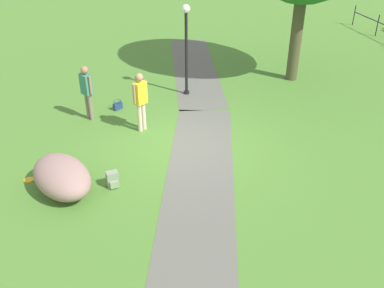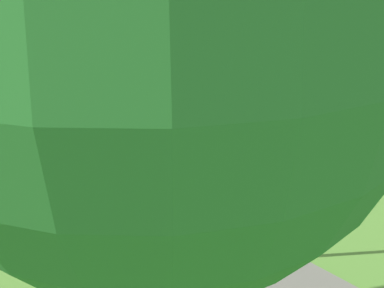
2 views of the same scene
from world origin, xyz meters
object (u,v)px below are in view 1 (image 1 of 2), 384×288
object	(u,v)px
lamp_post	(186,40)
woman_with_handbag	(87,89)
backpack_by_boulder	(113,180)
frisbee_on_grass	(29,180)
man_near_boulder	(140,98)
handbag_on_grass	(118,105)
lawn_boulder	(62,177)

from	to	relation	value
lamp_post	woman_with_handbag	bearing A→B (deg)	-68.27
backpack_by_boulder	frisbee_on_grass	bearing A→B (deg)	-108.50
man_near_boulder	backpack_by_boulder	bearing A→B (deg)	-19.93
handbag_on_grass	lamp_post	bearing A→B (deg)	108.39
backpack_by_boulder	frisbee_on_grass	size ratio (longest dim) A/B	1.61
lamp_post	handbag_on_grass	size ratio (longest dim) A/B	8.13
frisbee_on_grass	man_near_boulder	bearing A→B (deg)	124.21
woman_with_handbag	man_near_boulder	size ratio (longest dim) A/B	0.97
man_near_boulder	backpack_by_boulder	xyz separation A→B (m)	(2.74, -0.99, -0.86)
man_near_boulder	frisbee_on_grass	xyz separation A→B (m)	(2.06, -3.03, -1.04)
lamp_post	woman_with_handbag	size ratio (longest dim) A/B	1.79
man_near_boulder	backpack_by_boulder	distance (m)	3.04
lawn_boulder	backpack_by_boulder	bearing A→B (deg)	87.09
lamp_post	woman_with_handbag	world-z (taller)	lamp_post
backpack_by_boulder	frisbee_on_grass	xyz separation A→B (m)	(-0.68, -2.04, -0.18)
lawn_boulder	frisbee_on_grass	distance (m)	1.15
woman_with_handbag	handbag_on_grass	world-z (taller)	woman_with_handbag
lamp_post	frisbee_on_grass	distance (m)	6.88
lawn_boulder	backpack_by_boulder	distance (m)	1.17
handbag_on_grass	frisbee_on_grass	distance (m)	4.37
lawn_boulder	handbag_on_grass	bearing A→B (deg)	160.62
lamp_post	man_near_boulder	distance (m)	3.16
woman_with_handbag	handbag_on_grass	distance (m)	1.34
frisbee_on_grass	lamp_post	bearing A→B (deg)	132.67
lamp_post	backpack_by_boulder	bearing A→B (deg)	-28.67
handbag_on_grass	backpack_by_boulder	distance (m)	4.35
man_near_boulder	backpack_by_boulder	world-z (taller)	man_near_boulder
lawn_boulder	man_near_boulder	xyz separation A→B (m)	(-2.68, 2.15, 0.65)
lawn_boulder	handbag_on_grass	world-z (taller)	lawn_boulder
woman_with_handbag	frisbee_on_grass	world-z (taller)	woman_with_handbag
backpack_by_boulder	handbag_on_grass	bearing A→B (deg)	175.36
woman_with_handbag	handbag_on_grass	xyz separation A→B (m)	(-0.52, 0.88, -0.87)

